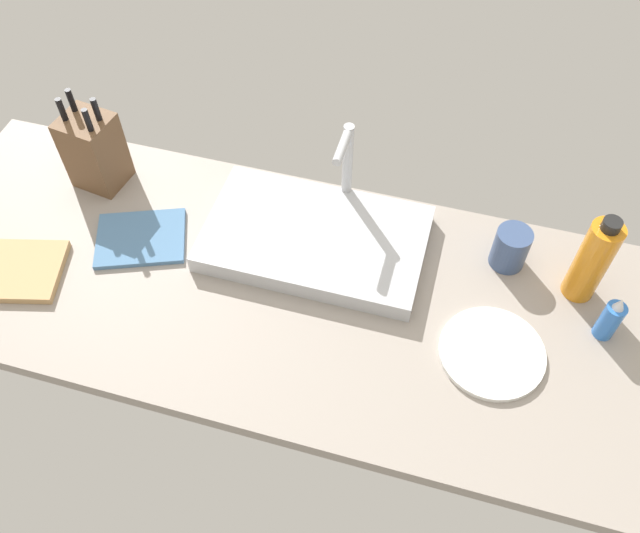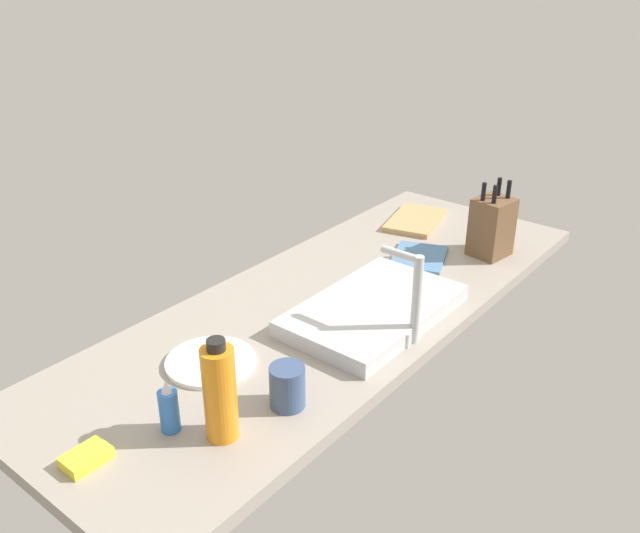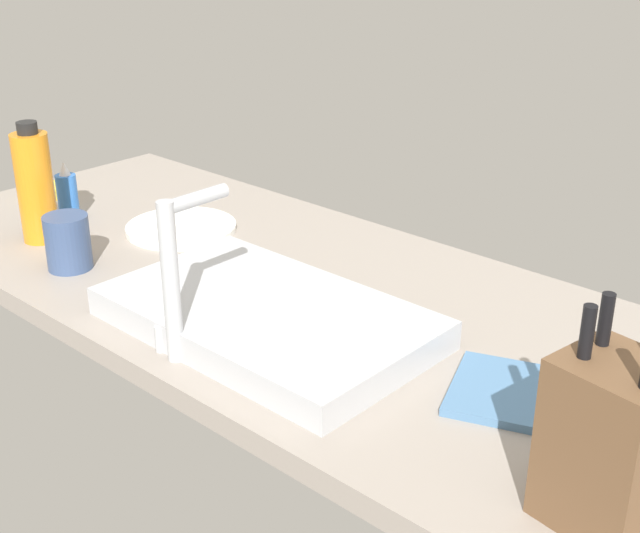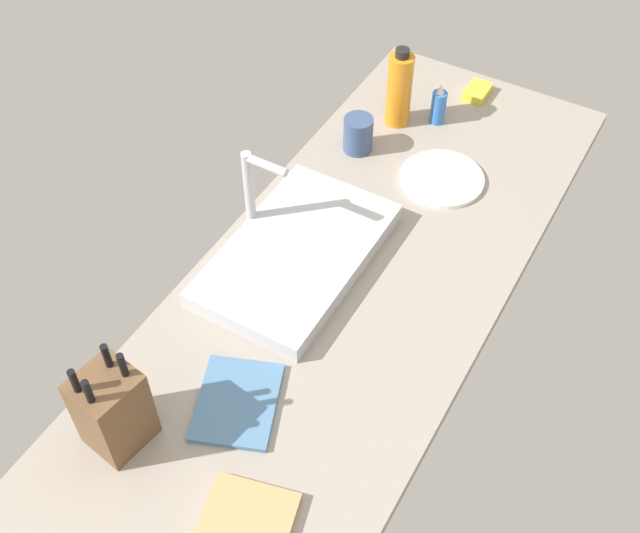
# 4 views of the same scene
# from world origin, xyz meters

# --- Properties ---
(countertop_slab) EXTENTS (1.81, 0.66, 0.04)m
(countertop_slab) POSITION_xyz_m (0.00, 0.00, 0.02)
(countertop_slab) COLOR gray
(countertop_slab) RESTS_ON ground
(sink_basin) EXTENTS (0.50, 0.30, 0.04)m
(sink_basin) POSITION_xyz_m (0.00, 0.13, 0.06)
(sink_basin) COLOR #B7BABF
(sink_basin) RESTS_ON countertop_slab
(faucet) EXTENTS (0.06, 0.12, 0.24)m
(faucet) POSITION_xyz_m (0.04, 0.27, 0.17)
(faucet) COLOR #B7BABF
(faucet) RESTS_ON countertop_slab
(knife_block) EXTENTS (0.13, 0.12, 0.25)m
(knife_block) POSITION_xyz_m (-0.56, 0.19, 0.13)
(knife_block) COLOR brown
(knife_block) RESTS_ON countertop_slab
(soap_bottle) EXTENTS (0.04, 0.04, 0.12)m
(soap_bottle) POSITION_xyz_m (0.64, 0.07, 0.09)
(soap_bottle) COLOR blue
(soap_bottle) RESTS_ON countertop_slab
(water_bottle) EXTENTS (0.07, 0.07, 0.23)m
(water_bottle) POSITION_xyz_m (0.58, 0.17, 0.14)
(water_bottle) COLOR orange
(water_bottle) RESTS_ON countertop_slab
(dinner_plate) EXTENTS (0.22, 0.22, 0.01)m
(dinner_plate) POSITION_xyz_m (0.42, -0.04, 0.04)
(dinner_plate) COLOR white
(dinner_plate) RESTS_ON countertop_slab
(dish_towel) EXTENTS (0.24, 0.22, 0.01)m
(dish_towel) POSITION_xyz_m (-0.39, 0.04, 0.04)
(dish_towel) COLOR teal
(dish_towel) RESTS_ON countertop_slab
(coffee_mug) EXTENTS (0.08, 0.08, 0.10)m
(coffee_mug) POSITION_xyz_m (0.43, 0.20, 0.08)
(coffee_mug) COLOR #384C75
(coffee_mug) RESTS_ON countertop_slab
(dish_sponge) EXTENTS (0.09, 0.06, 0.02)m
(dish_sponge) POSITION_xyz_m (0.80, 0.02, 0.05)
(dish_sponge) COLOR yellow
(dish_sponge) RESTS_ON countertop_slab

